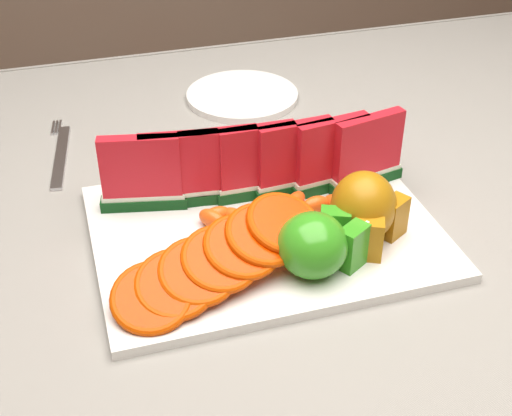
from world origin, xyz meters
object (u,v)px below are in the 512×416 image
(pear_cluster, at_px, (366,209))
(fork, at_px, (60,154))
(platter, at_px, (265,232))
(apple_cluster, at_px, (318,244))
(side_plate, at_px, (242,96))

(pear_cluster, xyz_separation_m, fork, (-0.32, 0.31, -0.05))
(fork, bearing_deg, platter, -50.03)
(fork, bearing_deg, pear_cluster, -43.83)
(platter, xyz_separation_m, fork, (-0.22, 0.26, -0.00))
(platter, bearing_deg, apple_cluster, -69.66)
(platter, relative_size, side_plate, 1.80)
(pear_cluster, bearing_deg, apple_cluster, -151.79)
(side_plate, height_order, fork, side_plate)
(side_plate, relative_size, fork, 1.14)
(platter, bearing_deg, fork, 129.97)
(platter, relative_size, fork, 2.05)
(platter, height_order, side_plate, platter)
(apple_cluster, distance_m, pear_cluster, 0.08)
(platter, height_order, pear_cluster, pear_cluster)
(apple_cluster, bearing_deg, pear_cluster, 28.21)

